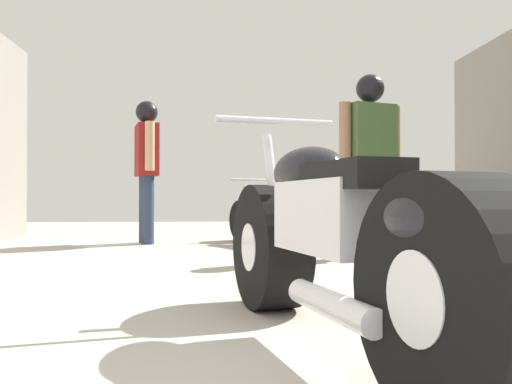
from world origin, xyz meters
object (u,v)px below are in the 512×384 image
Objects in this scene: motorcycle_black_naked at (272,217)px; mechanic_with_helmet at (370,147)px; mechanic_in_blue at (147,158)px; motorcycle_maroon_cruiser at (335,242)px.

mechanic_with_helmet is at bearing -59.27° from motorcycle_black_naked.
mechanic_with_helmet is (2.39, -1.71, -0.01)m from mechanic_in_blue.
mechanic_in_blue reaches higher than motorcycle_black_naked.
motorcycle_black_naked is at bearing 87.22° from motorcycle_maroon_cruiser.
motorcycle_maroon_cruiser is 3.32m from mechanic_with_helmet.
mechanic_in_blue reaches higher than mechanic_with_helmet.
motorcycle_black_naked is 1.76m from mechanic_in_blue.
mechanic_in_blue is at bearing 105.72° from motorcycle_maroon_cruiser.
motorcycle_maroon_cruiser is 1.23× the size of motorcycle_black_naked.
motorcycle_black_naked is 1.78m from mechanic_with_helmet.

